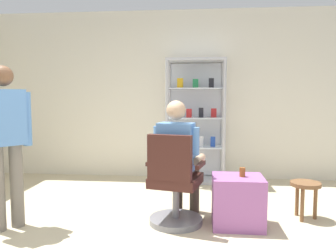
% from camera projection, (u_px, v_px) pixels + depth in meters
% --- Properties ---
extents(back_wall, '(6.00, 0.10, 2.70)m').
position_uv_depth(back_wall, '(171.00, 95.00, 5.45)').
color(back_wall, silver).
rests_on(back_wall, ground).
extents(display_cabinet_main, '(0.90, 0.45, 1.90)m').
position_uv_depth(display_cabinet_main, '(196.00, 120.00, 5.21)').
color(display_cabinet_main, '#B7B7BC').
rests_on(display_cabinet_main, ground).
extents(office_chair, '(0.61, 0.58, 0.96)m').
position_uv_depth(office_chair, '(174.00, 188.00, 3.41)').
color(office_chair, slate).
rests_on(office_chair, ground).
extents(seated_shopkeeper, '(0.55, 0.62, 1.29)m').
position_uv_depth(seated_shopkeeper, '(179.00, 155.00, 3.54)').
color(seated_shopkeeper, '#3F382D').
rests_on(seated_shopkeeper, ground).
extents(storage_crate, '(0.51, 0.44, 0.52)m').
position_uv_depth(storage_crate, '(238.00, 201.00, 3.41)').
color(storage_crate, '#9E599E').
rests_on(storage_crate, ground).
extents(tea_glass, '(0.06, 0.06, 0.09)m').
position_uv_depth(tea_glass, '(242.00, 172.00, 3.38)').
color(tea_glass, brown).
rests_on(tea_glass, storage_crate).
extents(standing_customer, '(0.40, 0.42, 1.63)m').
position_uv_depth(standing_customer, '(5.00, 137.00, 3.29)').
color(standing_customer, slate).
rests_on(standing_customer, ground).
extents(wooden_stool, '(0.32, 0.32, 0.41)m').
position_uv_depth(wooden_stool, '(305.00, 189.00, 3.60)').
color(wooden_stool, brown).
rests_on(wooden_stool, ground).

